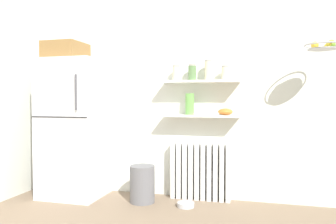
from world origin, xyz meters
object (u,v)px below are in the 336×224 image
Objects in this scene: storage_jar_1 at (192,73)px; hanging_fruit_basket at (324,46)px; storage_jar_3 at (225,73)px; vase at (190,104)px; radiator at (200,171)px; trash_bin at (142,184)px; storage_jar_2 at (209,70)px; pet_food_bowl at (186,205)px; refrigerator at (74,124)px; storage_jar_0 at (176,73)px; shelf_bowl at (225,112)px.

storage_jar_1 is 1.41m from hanging_fruit_basket.
storage_jar_3 is 0.65× the size of vase.
hanging_fruit_basket is at bearing -15.62° from storage_jar_3.
radiator is at bearing 166.51° from hanging_fruit_basket.
storage_jar_1 is 1.42m from trash_bin.
storage_jar_1 is (-0.10, -0.03, 1.17)m from radiator.
radiator is 1.90m from hanging_fruit_basket.
storage_jar_1 is 0.19m from storage_jar_2.
pet_food_bowl is 0.56× the size of hanging_fruit_basket.
refrigerator is 8.01× the size of storage_jar_2.
storage_jar_0 is 0.43× the size of trash_bin.
hanging_fruit_basket reaches higher than storage_jar_1.
storage_jar_3 reaches higher than trash_bin.
storage_jar_2 is at bearing -17.34° from radiator.
hanging_fruit_basket is at bearing -0.62° from trash_bin.
pet_food_bowl is (-0.40, -0.29, -1.47)m from storage_jar_3.
hanging_fruit_basket reaches higher than storage_jar_3.
trash_bin is at bearing -164.57° from shelf_bowl.
hanging_fruit_basket is at bearing -11.36° from storage_jar_1.
storage_jar_0 reaches higher than pet_food_bowl.
vase is 1.15m from pet_food_bowl.
vase is at bearing 26.75° from trash_bin.
storage_jar_2 is 1.39× the size of shelf_bowl.
shelf_bowl is at bearing -5.88° from radiator.
shelf_bowl is at bearing 0.00° from storage_jar_1.
refrigerator is at bearing 177.44° from trash_bin.
storage_jar_1 is 1.16× the size of storage_jar_3.
storage_jar_0 is at bearing 170.01° from hanging_fruit_basket.
refrigerator is 1.67m from pet_food_bowl.
hanging_fruit_basket is (1.90, -0.02, 1.50)m from trash_bin.
pet_food_bowl is (-0.20, -0.29, -1.50)m from storage_jar_2.
hanging_fruit_basket is (0.98, -0.27, 0.67)m from shelf_bowl.
storage_jar_0 is 0.53× the size of hanging_fruit_basket.
storage_jar_1 is at bearing 168.64° from hanging_fruit_basket.
hanging_fruit_basket is (1.38, 0.01, 1.69)m from pet_food_bowl.
storage_jar_1 reaches higher than pet_food_bowl.
vase is at bearing -166.55° from radiator.
storage_jar_3 is at bearing -0.00° from vase.
shelf_bowl is (0.00, 0.00, -0.44)m from storage_jar_3.
trash_bin is (-0.92, -0.25, -0.84)m from shelf_bowl.
storage_jar_0 is 0.39m from storage_jar_2.
vase is 0.59× the size of trash_bin.
radiator is at bearing 24.29° from trash_bin.
pet_food_bowl is 2.18m from hanging_fruit_basket.
hanging_fruit_basket is (1.37, -0.27, 0.21)m from storage_jar_1.
radiator is 0.81m from vase.
storage_jar_3 is (0.19, -0.00, -0.04)m from storage_jar_2.
storage_jar_2 is at bearing 0.00° from vase.
storage_jar_2 is at bearing -0.00° from storage_jar_0.
storage_jar_0 reaches higher than storage_jar_3.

